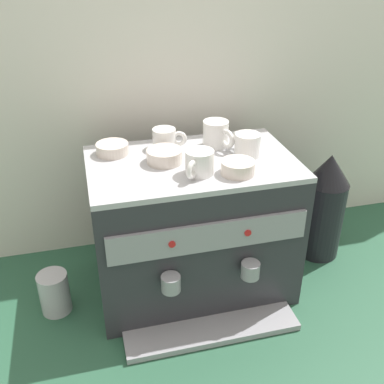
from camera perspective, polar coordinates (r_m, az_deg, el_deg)
ground_plane at (r=1.64m, az=0.00°, el=-11.06°), size 4.00×4.00×0.00m
tiled_backsplash_wall at (r=1.65m, az=-2.91°, el=12.13°), size 2.80×0.03×1.16m
espresso_machine at (r=1.50m, az=0.04°, el=-4.37°), size 0.63×0.50×0.47m
ceramic_cup_0 at (r=1.46m, az=-3.32°, el=6.66°), size 0.11×0.07×0.06m
ceramic_cup_1 at (r=1.42m, az=6.81°, el=5.90°), size 0.08×0.12×0.07m
ceramic_cup_2 at (r=1.47m, az=3.09°, el=7.20°), size 0.08×0.12×0.08m
ceramic_cup_3 at (r=1.29m, az=1.01°, el=3.66°), size 0.10×0.11×0.07m
ceramic_bowl_0 at (r=1.45m, az=-9.88°, el=5.30°), size 0.10×0.10×0.03m
ceramic_bowl_1 at (r=1.31m, az=5.73°, el=3.03°), size 0.10×0.10×0.04m
ceramic_bowl_2 at (r=1.37m, az=-3.43°, el=4.46°), size 0.11×0.11×0.04m
coffee_grinder at (r=1.73m, az=16.11°, el=-1.65°), size 0.15×0.15×0.41m
milk_pitcher at (r=1.56m, az=-16.74°, el=-11.91°), size 0.10×0.10×0.14m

